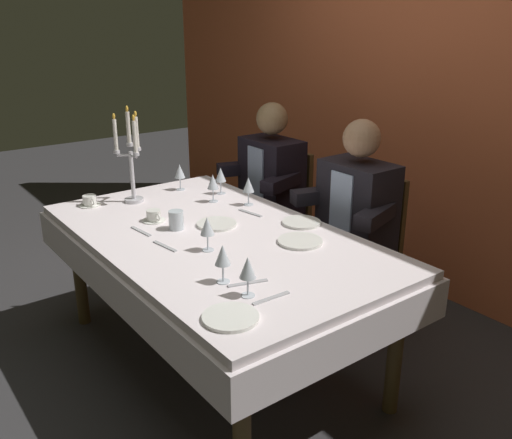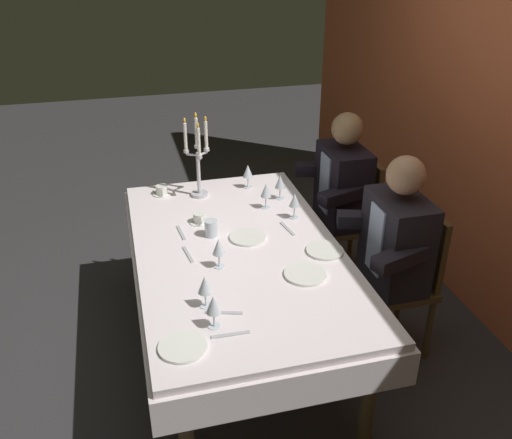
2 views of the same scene
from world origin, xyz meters
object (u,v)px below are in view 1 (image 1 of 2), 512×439
Objects in this scene: candelabra at (131,161)px; coffee_cup_1 at (90,201)px; wine_glass_3 at (180,172)px; coffee_cup_0 at (154,216)px; wine_glass_6 at (248,269)px; dinner_plate_2 at (217,224)px; wine_glass_5 at (221,175)px; wine_glass_2 at (248,185)px; wine_glass_0 at (223,256)px; wine_glass_1 at (207,227)px; wine_glass_4 at (213,183)px; dinner_plate_3 at (230,317)px; dining_table at (215,256)px; seated_diner_0 at (272,177)px; water_tumbler_0 at (176,220)px; seated_diner_1 at (358,207)px; dinner_plate_0 at (302,222)px; dinner_plate_1 at (300,241)px.

candelabra is 4.23× the size of coffee_cup_1.
wine_glass_3 is 0.58m from coffee_cup_0.
wine_glass_6 is at bearing -19.55° from wine_glass_3.
wine_glass_3 is at bearing 97.46° from candelabra.
wine_glass_5 is (-0.45, 0.32, 0.11)m from dinner_plate_2.
dinner_plate_2 is 1.27× the size of wine_glass_2.
wine_glass_3 is (-0.50, -0.16, 0.00)m from wine_glass_2.
dinner_plate_2 is at bearing -13.90° from wine_glass_3.
candelabra is 0.69m from wine_glass_2.
wine_glass_0 is 0.34m from wine_glass_1.
wine_glass_3 is 1.00× the size of wine_glass_4.
wine_glass_4 is at bearing 149.76° from dinner_plate_3.
seated_diner_0 reaches higher than dining_table.
wine_glass_1 is 0.34m from water_tumbler_0.
wine_glass_1 is at bearing -37.51° from wine_glass_5.
wine_glass_2 is at bearing 143.60° from wine_glass_6.
seated_diner_1 is (0.94, 1.22, -0.03)m from coffee_cup_1.
seated_diner_1 is (0.57, 0.61, -0.12)m from wine_glass_4.
seated_diner_0 is (-0.30, 1.04, -0.03)m from coffee_cup_0.
wine_glass_3 is at bearing 148.66° from water_tumbler_0.
coffee_cup_1 is (-0.95, -0.77, 0.02)m from dinner_plate_0.
dinner_plate_2 is 0.35m from wine_glass_1.
wine_glass_6 is at bearing -29.12° from wine_glass_5.
wine_glass_5 is (-0.70, 0.54, 0.00)m from wine_glass_1.
wine_glass_3 is 1.69× the size of water_tumbler_0.
dinner_plate_0 reaches higher than dining_table.
water_tumbler_0 is (-0.65, 0.15, -0.07)m from wine_glass_0.
dinner_plate_1 is at bearing 18.91° from candelabra.
wine_glass_6 is at bearing 3.14° from coffee_cup_1.
coffee_cup_1 is at bearing -157.49° from dining_table.
dinner_plate_1 is 1.32× the size of wine_glass_5.
seated_diner_1 is at bearing 106.23° from wine_glass_0.
wine_glass_5 is 0.59m from coffee_cup_0.
seated_diner_0 is at bearing 151.10° from dinner_plate_0.
dinner_plate_0 is (0.87, 0.54, -0.24)m from candelabra.
wine_glass_5 is at bearing 35.68° from wine_glass_3.
wine_glass_5 reaches higher than dinner_plate_0.
water_tumbler_0 is at bearing -120.17° from dinner_plate_0.
wine_glass_3 is 1.11m from seated_diner_1.
wine_glass_4 is 0.13× the size of seated_diner_1.
seated_diner_0 reaches higher than wine_glass_1.
coffee_cup_1 is 1.23m from seated_diner_0.
coffee_cup_0 is at bearing -129.88° from dinner_plate_0.
wine_glass_5 is at bearing 109.20° from coffee_cup_0.
dinner_plate_1 is at bearing -0.61° from wine_glass_4.
dinner_plate_3 is 1.26× the size of wine_glass_2.
coffee_cup_1 is (-0.26, -0.73, -0.09)m from wine_glass_5.
dinner_plate_1 is 0.56m from wine_glass_0.
dinner_plate_1 and dinner_plate_3 have the same top height.
dinner_plate_2 is 0.96m from dinner_plate_3.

